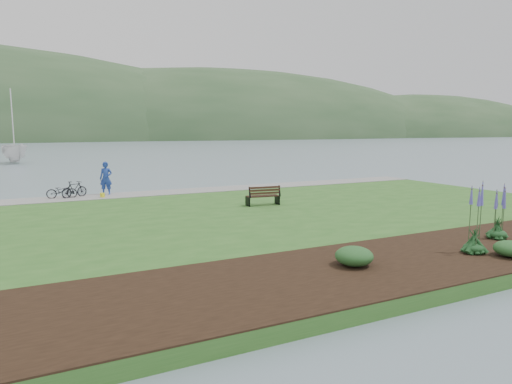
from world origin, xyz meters
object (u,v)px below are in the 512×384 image
bicycle_a (62,191)px  park_bench (263,195)px  person (106,175)px  sailboat (16,163)px

bicycle_a → park_bench: bearing=-122.9°
person → bicycle_a: person is taller
bicycle_a → sailboat: sailboat is taller
park_bench → person: size_ratio=0.75×
park_bench → bicycle_a: 11.04m
park_bench → person: person is taller
person → sailboat: size_ratio=0.08×
person → bicycle_a: size_ratio=1.43×
person → park_bench: bearing=-26.5°
park_bench → person: bearing=137.1°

